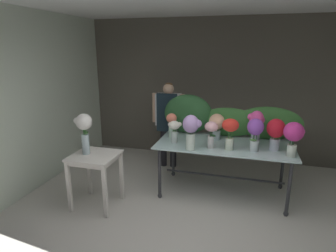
# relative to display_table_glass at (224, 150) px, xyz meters

# --- Properties ---
(ground_plane) EXTENTS (7.22, 7.22, 0.00)m
(ground_plane) POSITION_rel_display_table_glass_xyz_m (-0.30, -0.04, -0.72)
(ground_plane) COLOR beige
(wall_back) EXTENTS (5.45, 0.12, 2.83)m
(wall_back) POSITION_rel_display_table_glass_xyz_m (-0.30, 1.61, 0.69)
(wall_back) COLOR #5B564C
(wall_back) RESTS_ON ground
(wall_left) EXTENTS (0.12, 3.40, 2.83)m
(wall_left) POSITION_rel_display_table_glass_xyz_m (-3.02, -0.04, 0.69)
(wall_left) COLOR silver
(wall_left) RESTS_ON ground
(display_table_glass) EXTENTS (2.03, 1.02, 0.84)m
(display_table_glass) POSITION_rel_display_table_glass_xyz_m (0.00, 0.00, 0.00)
(display_table_glass) COLOR #ADCCCE
(display_table_glass) RESTS_ON ground
(side_table_white) EXTENTS (0.63, 0.60, 0.79)m
(side_table_white) POSITION_rel_display_table_glass_xyz_m (-1.73, -0.86, -0.05)
(side_table_white) COLOR silver
(side_table_white) RESTS_ON ground
(florist) EXTENTS (0.63, 0.24, 1.63)m
(florist) POSITION_rel_display_table_glass_xyz_m (-1.12, 0.80, 0.29)
(florist) COLOR #232328
(florist) RESTS_ON ground
(foliage_backdrop) EXTENTS (2.22, 0.30, 0.66)m
(foliage_backdrop) POSITION_rel_display_table_glass_xyz_m (-0.08, 0.39, 0.40)
(foliage_backdrop) COLOR #28562D
(foliage_backdrop) RESTS_ON display_table_glass
(vase_scarlet_freesia) EXTENTS (0.24, 0.24, 0.45)m
(vase_scarlet_freesia) POSITION_rel_display_table_glass_xyz_m (0.09, -0.26, 0.41)
(vase_scarlet_freesia) COLOR silver
(vase_scarlet_freesia) RESTS_ON display_table_glass
(vase_fuchsia_tulips) EXTENTS (0.25, 0.21, 0.52)m
(vase_fuchsia_tulips) POSITION_rel_display_table_glass_xyz_m (0.44, 0.08, 0.42)
(vase_fuchsia_tulips) COLOR silver
(vase_fuchsia_tulips) RESTS_ON display_table_glass
(vase_ivory_dahlias) EXTENTS (0.21, 0.17, 0.34)m
(vase_ivory_dahlias) POSITION_rel_display_table_glass_xyz_m (-0.75, -0.17, 0.32)
(vase_ivory_dahlias) COLOR silver
(vase_ivory_dahlias) RESTS_ON display_table_glass
(vase_peach_stock) EXTENTS (0.25, 0.25, 0.42)m
(vase_peach_stock) POSITION_rel_display_table_glass_xyz_m (-0.15, 0.16, 0.36)
(vase_peach_stock) COLOR silver
(vase_peach_stock) RESTS_ON display_table_glass
(vase_blush_ranunculus) EXTENTS (0.19, 0.19, 0.39)m
(vase_blush_ranunculus) POSITION_rel_display_table_glass_xyz_m (-0.18, -0.27, 0.37)
(vase_blush_ranunculus) COLOR silver
(vase_blush_ranunculus) RESTS_ON display_table_glass
(vase_crimson_hydrangea) EXTENTS (0.25, 0.25, 0.46)m
(vase_crimson_hydrangea) POSITION_rel_display_table_glass_xyz_m (0.70, -0.11, 0.39)
(vase_crimson_hydrangea) COLOR silver
(vase_crimson_hydrangea) RESTS_ON display_table_glass
(vase_lilac_lilies) EXTENTS (0.27, 0.23, 0.51)m
(vase_lilac_lilies) POSITION_rel_display_table_glass_xyz_m (-0.44, -0.42, 0.42)
(vase_lilac_lilies) COLOR silver
(vase_lilac_lilies) RESTS_ON display_table_glass
(vase_violet_peonies) EXTENTS (0.23, 0.23, 0.47)m
(vase_violet_peonies) POSITION_rel_display_table_glass_xyz_m (0.42, -0.23, 0.41)
(vase_violet_peonies) COLOR silver
(vase_violet_peonies) RESTS_ON display_table_glass
(vase_coral_snapdragons) EXTENTS (0.17, 0.17, 0.40)m
(vase_coral_snapdragons) POSITION_rel_display_table_glass_xyz_m (-0.86, 0.07, 0.36)
(vase_coral_snapdragons) COLOR silver
(vase_coral_snapdragons) RESTS_ON display_table_glass
(vase_magenta_roses) EXTENTS (0.27, 0.26, 0.47)m
(vase_magenta_roses) POSITION_rel_display_table_glass_xyz_m (0.90, -0.30, 0.42)
(vase_magenta_roses) COLOR silver
(vase_magenta_roses) RESTS_ON display_table_glass
(vase_white_roses_tall) EXTENTS (0.25, 0.22, 0.58)m
(vase_white_roses_tall) POSITION_rel_display_table_glass_xyz_m (-1.86, -0.86, 0.44)
(vase_white_roses_tall) COLOR silver
(vase_white_roses_tall) RESTS_ON side_table_white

